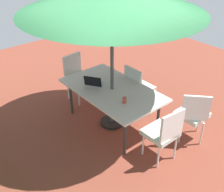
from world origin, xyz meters
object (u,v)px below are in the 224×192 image
object	(u,v)px
chair_south	(138,86)
patio_umbrella	(112,1)
chair_west	(164,132)
chair_southwest	(193,113)
laptop	(94,83)
chair_east	(77,75)
cup	(124,100)
dining_table	(112,91)

from	to	relation	value
chair_south	patio_umbrella	bearing A→B (deg)	92.35
chair_west	chair_south	bearing A→B (deg)	-113.03
chair_southwest	laptop	world-z (taller)	same
laptop	chair_south	bearing A→B (deg)	-141.85
chair_south	chair_west	xyz separation A→B (m)	(-1.25, 0.68, 0.00)
chair_east	chair_southwest	bearing A→B (deg)	-78.18
patio_umbrella	chair_south	bearing A→B (deg)	-87.94
chair_east	chair_southwest	xyz separation A→B (m)	(-2.40, -0.70, 0.00)
chair_east	cup	xyz separation A→B (m)	(-1.66, 0.18, 0.26)
patio_umbrella	chair_east	size ratio (longest dim) A/B	2.94
laptop	cup	bearing A→B (deg)	147.98
dining_table	chair_southwest	size ratio (longest dim) A/B	1.90
dining_table	chair_west	xyz separation A→B (m)	(-1.23, 0.00, -0.16)
chair_west	laptop	distance (m)	1.56
patio_umbrella	laptop	bearing A→B (deg)	29.09
patio_umbrella	chair_west	world-z (taller)	patio_umbrella
patio_umbrella	chair_west	distance (m)	2.12
chair_south	chair_southwest	bearing A→B (deg)	-176.91
dining_table	cup	size ratio (longest dim) A/B	18.21
chair_west	cup	world-z (taller)	chair_west
dining_table	chair_east	xyz separation A→B (m)	(1.18, -0.04, -0.16)
dining_table	chair_southwest	distance (m)	1.44
chair_south	chair_east	bearing A→B (deg)	29.42
dining_table	chair_east	distance (m)	1.19
chair_west	chair_east	bearing A→B (deg)	-85.36
chair_east	dining_table	bearing A→B (deg)	-96.42
chair_west	laptop	xyz separation A→B (m)	(1.53, 0.17, 0.26)
chair_south	chair_southwest	size ratio (longest dim) A/B	1.00
chair_west	patio_umbrella	bearing A→B (deg)	-84.46
patio_umbrella	chair_southwest	distance (m)	2.24
dining_table	chair_east	bearing A→B (deg)	-1.90
chair_east	chair_west	distance (m)	2.41
dining_table	chair_east	world-z (taller)	chair_east
dining_table	chair_south	size ratio (longest dim) A/B	1.90
dining_table	cup	distance (m)	0.51
patio_umbrella	chair_south	size ratio (longest dim) A/B	2.94
chair_southwest	chair_west	world-z (taller)	same
chair_south	chair_southwest	xyz separation A→B (m)	(-1.25, -0.06, 0.00)
chair_east	chair_west	size ratio (longest dim) A/B	1.00
patio_umbrella	chair_west	size ratio (longest dim) A/B	2.94
chair_west	chair_southwest	bearing A→B (deg)	-174.05
chair_south	laptop	distance (m)	0.93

